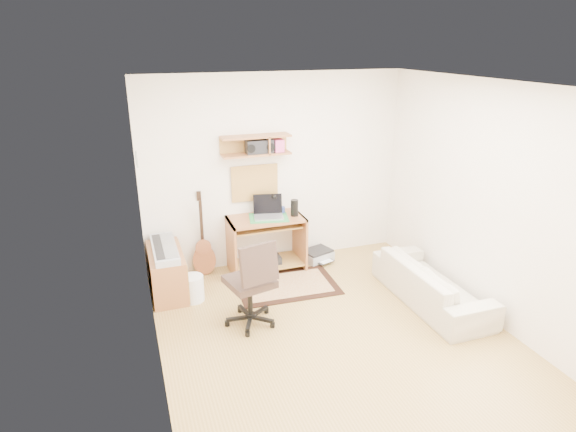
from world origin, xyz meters
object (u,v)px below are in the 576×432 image
object	(u,v)px
sofa	(432,277)
cabinet	(167,272)
desk	(266,244)
printer	(317,255)
task_chair	(250,281)

from	to	relation	value
sofa	cabinet	bearing A→B (deg)	66.76
desk	printer	xyz separation A→B (m)	(0.76, 0.03, -0.29)
cabinet	printer	size ratio (longest dim) A/B	2.25
desk	sofa	bearing A→B (deg)	-42.90
desk	printer	size ratio (longest dim) A/B	2.50
printer	sofa	size ratio (longest dim) A/B	0.24
task_chair	printer	xyz separation A→B (m)	(1.32, 1.26, -0.43)
sofa	task_chair	bearing A→B (deg)	83.29
cabinet	printer	bearing A→B (deg)	6.63
cabinet	sofa	xyz separation A→B (m)	(2.96, -1.27, 0.06)
printer	cabinet	bearing A→B (deg)	168.88
printer	task_chair	bearing A→B (deg)	-154.09
task_chair	cabinet	distance (m)	1.31
task_chair	printer	size ratio (longest dim) A/B	2.59
desk	cabinet	xyz separation A→B (m)	(-1.35, -0.22, -0.10)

